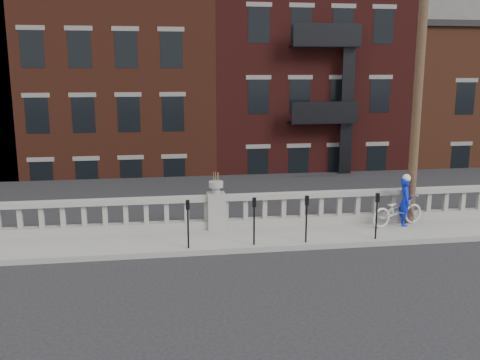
# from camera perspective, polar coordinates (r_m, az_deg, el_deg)

# --- Properties ---
(ground) EXTENTS (120.00, 120.00, 0.00)m
(ground) POSITION_cam_1_polar(r_m,az_deg,el_deg) (13.04, -0.60, -10.73)
(ground) COLOR black
(ground) RESTS_ON ground
(sidewalk) EXTENTS (32.00, 2.20, 0.15)m
(sidewalk) POSITION_cam_1_polar(r_m,az_deg,el_deg) (15.81, -2.15, -6.35)
(sidewalk) COLOR gray
(sidewalk) RESTS_ON ground
(balustrade) EXTENTS (28.00, 0.34, 1.03)m
(balustrade) POSITION_cam_1_polar(r_m,az_deg,el_deg) (16.55, -2.55, -3.48)
(balustrade) COLOR gray
(balustrade) RESTS_ON sidewalk
(planter_pedestal) EXTENTS (0.55, 0.55, 1.76)m
(planter_pedestal) POSITION_cam_1_polar(r_m,az_deg,el_deg) (16.50, -2.55, -2.84)
(planter_pedestal) COLOR gray
(planter_pedestal) RESTS_ON sidewalk
(lower_level) EXTENTS (80.00, 44.00, 20.80)m
(lower_level) POSITION_cam_1_polar(r_m,az_deg,el_deg) (35.12, -5.07, 7.89)
(lower_level) COLOR #605E59
(lower_level) RESTS_ON ground
(utility_pole) EXTENTS (1.60, 0.28, 10.00)m
(utility_pole) POSITION_cam_1_polar(r_m,az_deg,el_deg) (17.42, 18.65, 11.98)
(utility_pole) COLOR #422D1E
(utility_pole) RESTS_ON sidewalk
(parking_meter_a) EXTENTS (0.10, 0.09, 1.36)m
(parking_meter_a) POSITION_cam_1_polar(r_m,az_deg,el_deg) (14.65, -5.58, -4.11)
(parking_meter_a) COLOR black
(parking_meter_a) RESTS_ON sidewalk
(parking_meter_b) EXTENTS (0.10, 0.09, 1.36)m
(parking_meter_b) POSITION_cam_1_polar(r_m,az_deg,el_deg) (14.86, 1.52, -3.83)
(parking_meter_b) COLOR black
(parking_meter_b) RESTS_ON sidewalk
(parking_meter_c) EXTENTS (0.10, 0.09, 1.36)m
(parking_meter_c) POSITION_cam_1_polar(r_m,az_deg,el_deg) (15.19, 7.11, -3.57)
(parking_meter_c) COLOR black
(parking_meter_c) RESTS_ON sidewalk
(parking_meter_d) EXTENTS (0.10, 0.09, 1.36)m
(parking_meter_d) POSITION_cam_1_polar(r_m,az_deg,el_deg) (15.87, 14.39, -3.19)
(parking_meter_d) COLOR black
(parking_meter_d) RESTS_ON sidewalk
(bicycle) EXTENTS (1.99, 1.14, 0.99)m
(bicycle) POSITION_cam_1_polar(r_m,az_deg,el_deg) (17.50, 16.44, -3.10)
(bicycle) COLOR silver
(bicycle) RESTS_ON sidewalk
(cyclist) EXTENTS (0.51, 0.64, 1.53)m
(cyclist) POSITION_cam_1_polar(r_m,az_deg,el_deg) (17.52, 17.19, -2.20)
(cyclist) COLOR #0D1DC4
(cyclist) RESTS_ON sidewalk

